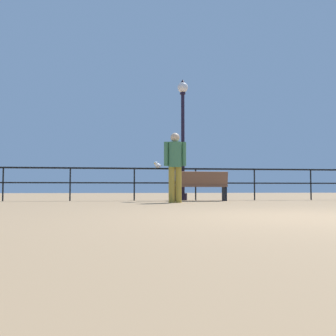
{
  "coord_description": "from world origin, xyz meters",
  "views": [
    {
      "loc": [
        -2.49,
        -4.48,
        0.35
      ],
      "look_at": [
        -0.94,
        6.82,
        0.97
      ],
      "focal_mm": 41.43,
      "sensor_mm": 36.0,
      "label": 1
    }
  ],
  "objects_px": {
    "bench_near_left": "(201,185)",
    "lamppost_center": "(183,128)",
    "person_by_bench": "(175,163)",
    "seagull_on_rail": "(157,165)"
  },
  "relations": [
    {
      "from": "bench_near_left",
      "to": "lamppost_center",
      "type": "xyz_separation_m",
      "value": [
        -0.4,
        0.85,
        1.82
      ]
    },
    {
      "from": "lamppost_center",
      "to": "person_by_bench",
      "type": "bearing_deg",
      "value": -105.29
    },
    {
      "from": "lamppost_center",
      "to": "person_by_bench",
      "type": "distance_m",
      "value": 2.54
    },
    {
      "from": "lamppost_center",
      "to": "seagull_on_rail",
      "type": "height_order",
      "value": "lamppost_center"
    },
    {
      "from": "bench_near_left",
      "to": "lamppost_center",
      "type": "relative_size",
      "value": 0.4
    },
    {
      "from": "lamppost_center",
      "to": "seagull_on_rail",
      "type": "distance_m",
      "value": 1.49
    },
    {
      "from": "person_by_bench",
      "to": "bench_near_left",
      "type": "bearing_deg",
      "value": 52.65
    },
    {
      "from": "bench_near_left",
      "to": "person_by_bench",
      "type": "height_order",
      "value": "person_by_bench"
    },
    {
      "from": "bench_near_left",
      "to": "lamppost_center",
      "type": "height_order",
      "value": "lamppost_center"
    },
    {
      "from": "bench_near_left",
      "to": "person_by_bench",
      "type": "distance_m",
      "value": 1.7
    }
  ]
}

